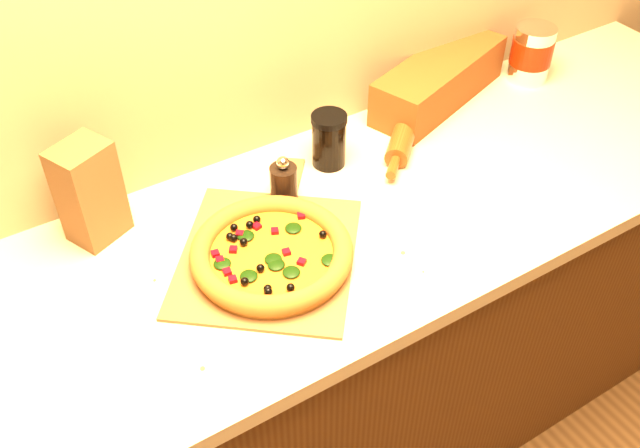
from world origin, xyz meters
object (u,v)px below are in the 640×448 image
(rolling_pin, at_px, (406,127))
(dark_jar, at_px, (329,140))
(pepper_grinder, at_px, (284,182))
(pizza_peel, at_px, (269,251))
(pizza, at_px, (272,253))
(coffee_canister, at_px, (531,53))

(rolling_pin, height_order, dark_jar, dark_jar)
(pepper_grinder, relative_size, dark_jar, 0.86)
(pizza_peel, relative_size, pizza, 1.63)
(pepper_grinder, distance_m, rolling_pin, 0.39)
(pizza, distance_m, rolling_pin, 0.55)
(rolling_pin, bearing_deg, pizza, -156.65)
(pizza_peel, relative_size, rolling_pin, 1.72)
(pizza_peel, bearing_deg, coffee_canister, 52.92)
(coffee_canister, bearing_deg, pizza_peel, -166.34)
(pepper_grinder, xyz_separation_m, dark_jar, (0.16, 0.06, 0.02))
(coffee_canister, bearing_deg, dark_jar, -176.81)
(rolling_pin, bearing_deg, pizza_peel, -159.44)
(coffee_canister, bearing_deg, rolling_pin, -174.26)
(pepper_grinder, bearing_deg, pizza, -126.60)
(pepper_grinder, xyz_separation_m, rolling_pin, (0.38, 0.05, -0.02))
(pizza_peel, xyz_separation_m, coffee_canister, (0.95, 0.23, 0.08))
(pizza_peel, distance_m, dark_jar, 0.34)
(rolling_pin, bearing_deg, coffee_canister, 5.74)
(pizza_peel, distance_m, pepper_grinder, 0.18)
(rolling_pin, distance_m, dark_jar, 0.23)
(pizza, distance_m, pepper_grinder, 0.21)
(pizza_peel, distance_m, pizza, 0.04)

